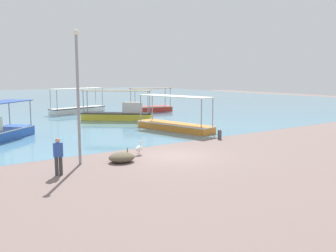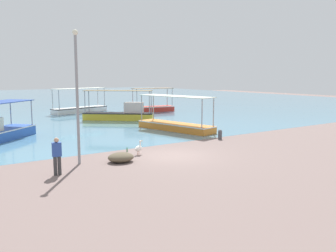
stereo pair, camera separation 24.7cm
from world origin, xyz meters
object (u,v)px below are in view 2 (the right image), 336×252
(mooring_bollard, at_px, (220,134))
(glass_bottle, at_px, (127,150))
(fisherman_standing, at_px, (57,155))
(fishing_boat_near_right, at_px, (121,113))
(fishing_boat_center, at_px, (175,124))
(fishing_boat_far_left, at_px, (153,107))
(pelican, at_px, (139,148))
(lamp_post, at_px, (77,91))
(net_pile, at_px, (121,157))
(fishing_boat_near_left, at_px, (80,108))

(mooring_bollard, height_order, glass_bottle, mooring_bollard)
(fisherman_standing, xyz_separation_m, glass_bottle, (4.94, 2.66, -0.80))
(fishing_boat_near_right, bearing_deg, fishing_boat_center, -87.27)
(fishing_boat_near_right, bearing_deg, mooring_bollard, -87.93)
(fishing_boat_near_right, relative_size, fishing_boat_far_left, 1.19)
(pelican, relative_size, lamp_post, 0.12)
(pelican, bearing_deg, lamp_post, -177.43)
(fisherman_standing, bearing_deg, net_pile, 9.89)
(fisherman_standing, relative_size, net_pile, 1.24)
(net_pile, xyz_separation_m, glass_bottle, (1.47, 2.05, -0.14))
(fishing_boat_near_left, bearing_deg, fishing_boat_far_left, -25.86)
(fishing_boat_center, xyz_separation_m, net_pile, (-8.62, -7.19, -0.26))
(fishing_boat_far_left, relative_size, glass_bottle, 19.43)
(fishing_boat_near_left, height_order, pelican, fishing_boat_near_left)
(fishing_boat_near_right, relative_size, lamp_post, 0.95)
(glass_bottle, bearing_deg, fishing_boat_near_left, 75.02)
(fishing_boat_far_left, relative_size, mooring_bollard, 7.71)
(net_pile, bearing_deg, fishing_boat_near_right, 62.27)
(lamp_post, bearing_deg, glass_bottle, 20.26)
(fishing_boat_far_left, relative_size, fisherman_standing, 3.10)
(glass_bottle, bearing_deg, fishing_boat_center, 35.67)
(fisherman_standing, bearing_deg, fishing_boat_far_left, 49.07)
(fishing_boat_near_left, relative_size, glass_bottle, 25.89)
(fishing_boat_far_left, distance_m, lamp_post, 26.42)
(lamp_post, bearing_deg, fisherman_standing, -137.98)
(fishing_boat_center, height_order, mooring_bollard, fishing_boat_center)
(fishing_boat_near_left, relative_size, fishing_boat_near_right, 1.12)
(fishing_boat_near_left, height_order, fisherman_standing, fishing_boat_near_left)
(pelican, xyz_separation_m, lamp_post, (-3.51, -0.16, 3.27))
(mooring_bollard, bearing_deg, net_pile, -166.63)
(mooring_bollard, bearing_deg, pelican, -171.16)
(pelican, height_order, fisherman_standing, fisherman_standing)
(fishing_boat_near_left, xyz_separation_m, mooring_bollard, (1.24, -22.41, -0.16))
(fishing_boat_near_left, height_order, net_pile, fishing_boat_near_left)
(fishing_boat_far_left, distance_m, mooring_bollard, 19.78)
(fishing_boat_near_right, xyz_separation_m, fishing_boat_far_left, (6.87, 5.16, -0.15))
(fishing_boat_center, height_order, fishing_boat_far_left, fishing_boat_far_left)
(fishing_boat_far_left, distance_m, glass_bottle, 23.17)
(fishing_boat_near_left, relative_size, pelican, 8.74)
(fishing_boat_center, xyz_separation_m, mooring_bollard, (0.09, -5.12, -0.14))
(lamp_post, height_order, mooring_bollard, lamp_post)
(fishing_boat_center, relative_size, lamp_post, 1.09)
(lamp_post, xyz_separation_m, glass_bottle, (3.37, 1.25, -3.54))
(fishing_boat_near_right, height_order, pelican, fishing_boat_near_right)
(net_pile, bearing_deg, lamp_post, 157.00)
(mooring_bollard, bearing_deg, fishing_boat_near_right, 92.07)
(mooring_bollard, relative_size, net_pile, 0.50)
(pelican, bearing_deg, fishing_boat_far_left, 55.79)
(pelican, relative_size, net_pile, 0.59)
(glass_bottle, bearing_deg, fishing_boat_far_left, 54.00)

